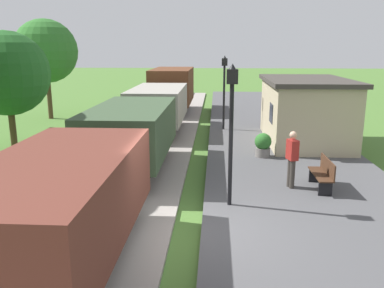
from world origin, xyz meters
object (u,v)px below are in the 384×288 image
object	(u,v)px
bench_down_platform	(275,116)
lamp_post_far	(224,79)
tree_trackside_far	(7,74)
freight_train	(150,114)
tree_field_left	(46,51)
potted_planter	(263,145)
bench_near_hut	(323,173)
person_waiting	(292,157)
lamp_post_near	(232,110)
station_hut	(305,110)

from	to	relation	value
bench_down_platform	lamp_post_far	size ratio (longest dim) A/B	0.41
tree_trackside_far	bench_down_platform	bearing A→B (deg)	21.93
freight_train	tree_field_left	bearing A→B (deg)	136.79
bench_down_platform	potted_planter	xyz separation A→B (m)	(-1.37, -6.61, 0.00)
lamp_post_far	tree_field_left	distance (m)	11.52
bench_near_hut	person_waiting	distance (m)	1.03
tree_trackside_far	lamp_post_near	bearing A→B (deg)	-35.92
lamp_post_far	tree_trackside_far	distance (m)	9.93
person_waiting	lamp_post_far	world-z (taller)	lamp_post_far
lamp_post_far	bench_down_platform	bearing A→B (deg)	25.76
station_hut	bench_near_hut	bearing A→B (deg)	-96.56
freight_train	bench_near_hut	world-z (taller)	freight_train
bench_down_platform	station_hut	bearing A→B (deg)	-79.47
potted_planter	lamp_post_near	bearing A→B (deg)	-105.94
station_hut	person_waiting	xyz separation A→B (m)	(-1.64, -6.21, -0.47)
bench_down_platform	lamp_post_near	xyz separation A→B (m)	(-2.79, -11.58, 2.08)
lamp_post_near	tree_field_left	distance (m)	17.89
freight_train	person_waiting	xyz separation A→B (m)	(5.16, -5.82, -0.30)
station_hut	lamp_post_far	world-z (taller)	lamp_post_far
person_waiting	lamp_post_far	distance (m)	9.09
tree_field_left	freight_train	bearing A→B (deg)	-43.21
person_waiting	potted_planter	distance (m)	3.54
tree_trackside_far	tree_field_left	xyz separation A→B (m)	(-1.43, 7.55, 0.86)
person_waiting	tree_trackside_far	size ratio (longest dim) A/B	0.34
bench_near_hut	freight_train	bearing A→B (deg)	135.92
tree_trackside_far	tree_field_left	distance (m)	7.73
station_hut	tree_field_left	bearing A→B (deg)	155.17
freight_train	station_hut	xyz separation A→B (m)	(6.80, 0.39, 0.17)
tree_trackside_far	tree_field_left	size ratio (longest dim) A/B	0.84
lamp_post_near	lamp_post_far	world-z (taller)	same
potted_planter	bench_near_hut	bearing A→B (deg)	-68.89
freight_train	bench_down_platform	xyz separation A→B (m)	(6.08, 4.27, -0.76)
freight_train	tree_field_left	distance (m)	10.51
person_waiting	bench_down_platform	bearing A→B (deg)	-111.51
lamp_post_far	bench_near_hut	bearing A→B (deg)	-72.46
bench_near_hut	bench_down_platform	bearing A→B (deg)	90.00
bench_down_platform	tree_field_left	xyz separation A→B (m)	(-13.49, 2.69, 3.39)
freight_train	person_waiting	bearing A→B (deg)	-48.46
person_waiting	lamp_post_far	size ratio (longest dim) A/B	0.46
lamp_post_near	tree_field_left	xyz separation A→B (m)	(-10.71, 14.27, 1.31)
person_waiting	freight_train	bearing A→B (deg)	-64.76
person_waiting	lamp_post_far	xyz separation A→B (m)	(-1.87, 8.75, 1.62)
tree_trackside_far	potted_planter	bearing A→B (deg)	-9.33
potted_planter	tree_trackside_far	bearing A→B (deg)	170.67
tree_field_left	person_waiting	bearing A→B (deg)	-45.49
freight_train	lamp_post_far	world-z (taller)	lamp_post_far
person_waiting	potted_planter	world-z (taller)	person_waiting
bench_near_hut	person_waiting	xyz separation A→B (m)	(-0.92, 0.06, 0.46)
potted_planter	tree_trackside_far	size ratio (longest dim) A/B	0.18
tree_trackside_far	tree_field_left	world-z (taller)	tree_field_left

